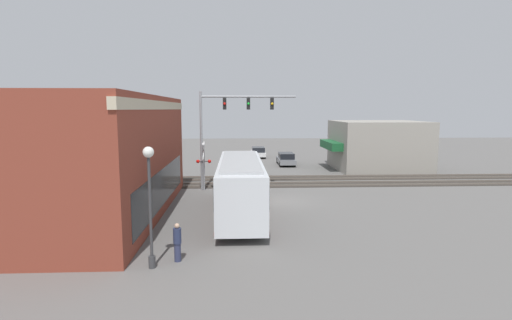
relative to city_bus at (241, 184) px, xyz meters
The scene contains 13 objects.
ground_plane 4.81m from the city_bus, 39.17° to the right, with size 120.00×120.00×0.00m, color #605E5B.
brick_building 9.75m from the city_bus, 87.66° to the left, with size 17.67×9.87×7.14m.
shop_building 23.19m from the city_bus, 39.34° to the right, with size 8.33×10.08×5.11m.
city_bus is the anchor object (origin of this frame).
traffic_signal_gantry 8.62m from the city_bus, ahead, with size 0.42×7.48×7.73m.
crossing_signal 8.07m from the city_bus, 20.46° to the left, with size 1.41×1.18×3.81m.
streetlamp 8.89m from the city_bus, 155.59° to the left, with size 0.44×0.44×4.93m.
rail_track_near 10.01m from the city_bus, 16.53° to the right, with size 2.60×60.00×0.15m.
rail_track_far 13.07m from the city_bus, 12.49° to the right, with size 2.60×60.00×0.15m.
parked_car_black 15.35m from the city_bus, ahead, with size 4.25×1.82×1.48m.
parked_car_grey 22.21m from the city_bus, 14.09° to the right, with size 4.70×1.82×1.41m.
parked_car_white 29.13m from the city_bus, ahead, with size 4.56×1.82×1.37m.
pedestrian_by_lamp 7.92m from the city_bus, 159.76° to the left, with size 0.34×0.34×1.65m.
Camera 1 is at (-27.08, 2.99, 6.37)m, focal length 28.00 mm.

